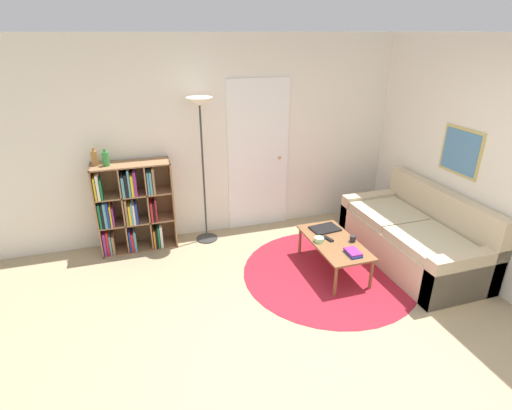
# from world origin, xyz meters

# --- Properties ---
(ground_plane) EXTENTS (14.00, 14.00, 0.00)m
(ground_plane) POSITION_xyz_m (0.00, 0.00, 0.00)
(ground_plane) COLOR tan
(wall_back) EXTENTS (7.36, 0.11, 2.60)m
(wall_back) POSITION_xyz_m (0.01, 2.68, 1.29)
(wall_back) COLOR silver
(wall_back) RESTS_ON ground_plane
(wall_right) EXTENTS (0.08, 5.65, 2.60)m
(wall_right) POSITION_xyz_m (2.20, 1.32, 1.30)
(wall_right) COLOR silver
(wall_right) RESTS_ON ground_plane
(rug) EXTENTS (2.01, 2.01, 0.01)m
(rug) POSITION_xyz_m (0.64, 1.16, 0.00)
(rug) COLOR maroon
(rug) RESTS_ON ground_plane
(bookshelf) EXTENTS (0.93, 0.34, 1.15)m
(bookshelf) POSITION_xyz_m (-1.48, 2.46, 0.56)
(bookshelf) COLOR #936B47
(bookshelf) RESTS_ON ground_plane
(floor_lamp) EXTENTS (0.32, 0.32, 1.89)m
(floor_lamp) POSITION_xyz_m (-0.57, 2.42, 1.58)
(floor_lamp) COLOR #333333
(floor_lamp) RESTS_ON ground_plane
(couch) EXTENTS (0.91, 1.86, 0.88)m
(couch) POSITION_xyz_m (1.78, 1.13, 0.29)
(couch) COLOR #CCB793
(couch) RESTS_ON ground_plane
(coffee_table) EXTENTS (0.51, 1.02, 0.38)m
(coffee_table) POSITION_xyz_m (0.71, 1.21, 0.34)
(coffee_table) COLOR brown
(coffee_table) RESTS_ON ground_plane
(laptop) EXTENTS (0.36, 0.28, 0.02)m
(laptop) POSITION_xyz_m (0.74, 1.51, 0.39)
(laptop) COLOR black
(laptop) RESTS_ON coffee_table
(bowl) EXTENTS (0.11, 0.11, 0.05)m
(bowl) POSITION_xyz_m (0.53, 1.26, 0.41)
(bowl) COLOR #9ED193
(bowl) RESTS_ON coffee_table
(book_stack_on_table) EXTENTS (0.13, 0.20, 0.04)m
(book_stack_on_table) POSITION_xyz_m (0.76, 0.88, 0.40)
(book_stack_on_table) COLOR navy
(book_stack_on_table) RESTS_ON coffee_table
(cup) EXTENTS (0.07, 0.07, 0.07)m
(cup) POSITION_xyz_m (0.90, 1.14, 0.42)
(cup) COLOR #28282D
(cup) RESTS_ON coffee_table
(remote) EXTENTS (0.08, 0.15, 0.02)m
(remote) POSITION_xyz_m (0.65, 1.27, 0.39)
(remote) COLOR black
(remote) RESTS_ON coffee_table
(bottle_left) EXTENTS (0.07, 0.07, 0.22)m
(bottle_left) POSITION_xyz_m (-1.83, 2.49, 1.24)
(bottle_left) COLOR olive
(bottle_left) RESTS_ON bookshelf
(bottle_middle) EXTENTS (0.08, 0.08, 0.21)m
(bottle_middle) POSITION_xyz_m (-1.70, 2.45, 1.23)
(bottle_middle) COLOR #2D8438
(bottle_middle) RESTS_ON bookshelf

